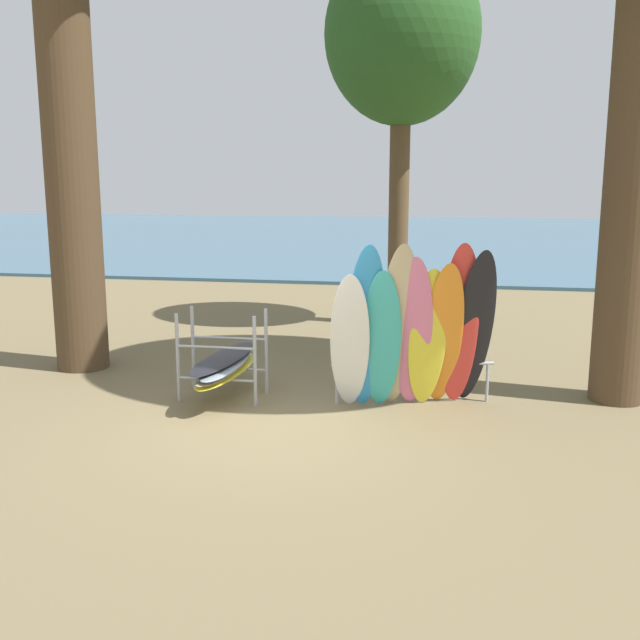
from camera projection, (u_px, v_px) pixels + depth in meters
The scene contains 5 objects.
ground_plane at pixel (272, 425), 9.25m from camera, with size 80.00×80.00×0.00m, color brown.
lake_water at pixel (414, 236), 38.45m from camera, with size 80.00×36.00×0.10m, color #38607A.
tree_mid_behind at pixel (402, 38), 14.48m from camera, with size 3.09×3.09×7.63m.
leaning_board_pile at pixel (414, 333), 9.74m from camera, with size 2.27×1.28×2.27m.
board_storage_rack at pixel (225, 364), 10.31m from camera, with size 1.15×2.13×1.25m.
Camera 1 is at (2.22, -8.56, 3.07)m, focal length 41.18 mm.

